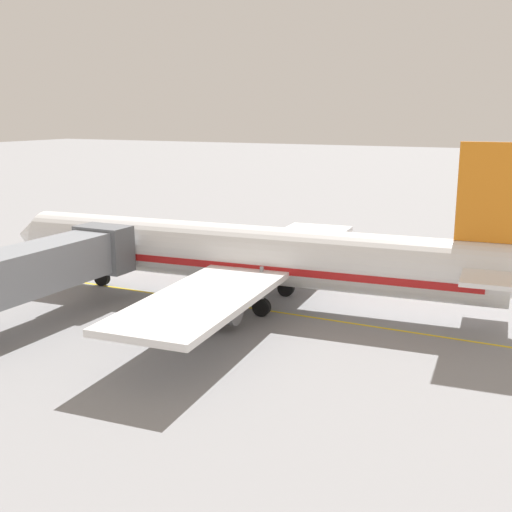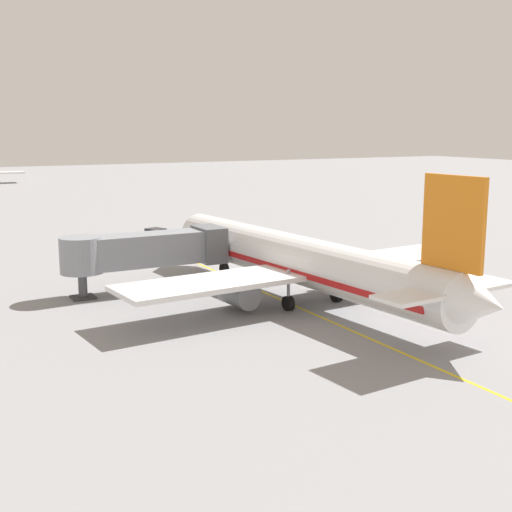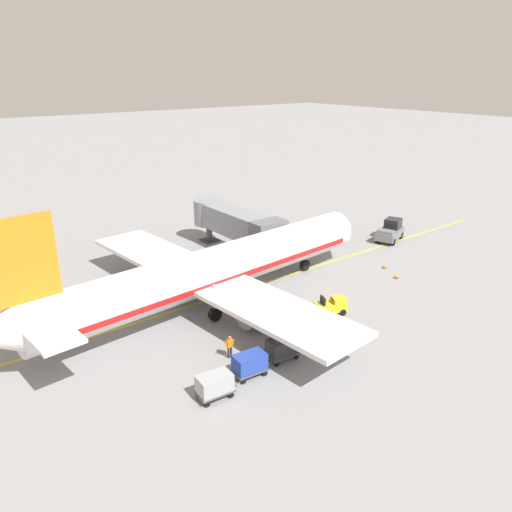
{
  "view_description": "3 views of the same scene",
  "coord_description": "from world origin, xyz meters",
  "views": [
    {
      "loc": [
        -34.32,
        -18.38,
        12.17
      ],
      "look_at": [
        2.22,
        -0.12,
        2.88
      ],
      "focal_mm": 44.31,
      "sensor_mm": 36.0,
      "label": 1
    },
    {
      "loc": [
        -26.16,
        -43.89,
        13.34
      ],
      "look_at": [
        -1.71,
        1.77,
        3.49
      ],
      "focal_mm": 47.73,
      "sensor_mm": 36.0,
      "label": 2
    },
    {
      "loc": [
        33.45,
        -20.78,
        18.78
      ],
      "look_at": [
        -0.13,
        5.14,
        2.85
      ],
      "focal_mm": 34.8,
      "sensor_mm": 36.0,
      "label": 3
    }
  ],
  "objects": [
    {
      "name": "jet_bridge",
      "position": [
        -8.35,
        8.61,
        3.45
      ],
      "size": [
        13.64,
        3.5,
        4.98
      ],
      "color": "gray",
      "rests_on": "ground"
    },
    {
      "name": "safety_cone_nose_left",
      "position": [
        6.94,
        16.75,
        0.29
      ],
      "size": [
        0.36,
        0.36,
        0.59
      ],
      "color": "black",
      "rests_on": "ground"
    },
    {
      "name": "baggage_cart_front",
      "position": [
        11.06,
        -1.23,
        0.95
      ],
      "size": [
        1.48,
        2.95,
        1.58
      ],
      "color": "#4C4C51",
      "rests_on": "ground"
    },
    {
      "name": "gate_lead_in_line",
      "position": [
        0.0,
        0.0,
        0.0
      ],
      "size": [
        0.24,
        80.0,
        0.01
      ],
      "primitive_type": "cube",
      "color": "gold",
      "rests_on": "ground"
    },
    {
      "name": "baggage_tug_lead",
      "position": [
        8.32,
        6.41,
        0.71
      ],
      "size": [
        2.05,
        2.77,
        1.62
      ],
      "color": "gold",
      "rests_on": "ground"
    },
    {
      "name": "safety_cone_nose_right",
      "position": [
        4.55,
        17.95,
        0.29
      ],
      "size": [
        0.36,
        0.36,
        0.59
      ],
      "color": "black",
      "rests_on": "ground"
    },
    {
      "name": "baggage_cart_second_in_train",
      "position": [
        11.28,
        -4.19,
        0.95
      ],
      "size": [
        1.48,
        2.95,
        1.58
      ],
      "color": "#4C4C51",
      "rests_on": "ground"
    },
    {
      "name": "ground_crew_loader",
      "position": [
        9.65,
        3.54,
        0.95
      ],
      "size": [
        0.71,
        0.36,
        1.69
      ],
      "color": "#232328",
      "rests_on": "ground"
    },
    {
      "name": "ground_plane",
      "position": [
        0.0,
        0.0,
        0.0
      ],
      "size": [
        400.0,
        400.0,
        0.0
      ],
      "primitive_type": "plane",
      "color": "gray"
    },
    {
      "name": "baggage_cart_third_in_train",
      "position": [
        11.84,
        -7.27,
        0.95
      ],
      "size": [
        1.48,
        2.95,
        1.58
      ],
      "color": "#4C4C51",
      "rests_on": "ground"
    },
    {
      "name": "ground_crew_wing_walker",
      "position": [
        4.51,
        2.16,
        0.95
      ],
      "size": [
        0.26,
        0.73,
        1.69
      ],
      "color": "#232328",
      "rests_on": "ground"
    },
    {
      "name": "ground_crew_marshaller",
      "position": [
        8.7,
        -3.98,
        0.95
      ],
      "size": [
        0.3,
        0.73,
        1.69
      ],
      "color": "#232328",
      "rests_on": "ground"
    },
    {
      "name": "parked_airliner",
      "position": [
        1.03,
        -0.25,
        3.19
      ],
      "size": [
        30.34,
        37.35,
        10.63
      ],
      "color": "white",
      "rests_on": "ground"
    }
  ]
}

